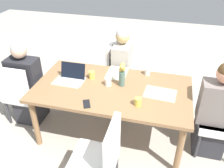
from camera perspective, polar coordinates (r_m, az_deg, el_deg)
ground_plane at (r=3.33m, az=0.00°, el=-11.35°), size 10.00×10.00×0.00m
dining_table at (r=2.91m, az=0.00°, el=-2.07°), size 1.87×1.02×0.73m
chair_head_right_left_near at (r=3.43m, az=-20.96°, el=-1.64°), size 0.44×0.44×0.90m
person_head_right_left_near at (r=3.44m, az=-19.56°, el=-0.74°), size 0.40×0.36×1.19m
chair_near_left_mid at (r=3.72m, az=1.42°, el=3.49°), size 0.44×0.44×0.90m
person_near_left_mid at (r=3.64m, az=2.36°, el=3.28°), size 0.36×0.40×1.19m
chair_head_left_left_far at (r=3.10m, az=24.04°, el=-6.47°), size 0.44×0.44×0.90m
person_head_left_left_far at (r=3.01m, az=23.19°, el=-6.81°), size 0.40×0.36×1.19m
chair_far_right_near at (r=2.38m, az=-2.73°, el=-16.81°), size 0.44×0.44×0.90m
flower_vase at (r=2.83m, az=2.41°, el=2.39°), size 0.08×0.10×0.30m
placemat_head_right_left_near at (r=3.04m, az=-10.30°, el=0.72°), size 0.37×0.27×0.00m
placemat_near_left_mid at (r=3.16m, az=1.18°, el=2.61°), size 0.26×0.36×0.00m
placemat_head_left_left_far at (r=2.82m, az=11.39°, el=-2.24°), size 0.38×0.29×0.00m
laptop_head_right_left_near at (r=3.02m, az=-9.55°, el=1.53°), size 0.32×0.22×0.21m
coffee_mug_near_left at (r=2.89m, az=-0.95°, el=0.54°), size 0.08×0.08×0.10m
coffee_mug_near_right at (r=3.04m, az=-4.87°, el=2.18°), size 0.08×0.08×0.09m
coffee_mug_centre_left at (r=3.15m, az=8.42°, el=2.98°), size 0.07×0.07×0.09m
coffee_mug_centre_right at (r=2.58m, az=6.22°, el=-4.21°), size 0.08×0.08×0.09m
phone_black at (r=2.61m, az=-6.05°, el=-4.73°), size 0.13×0.17×0.01m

